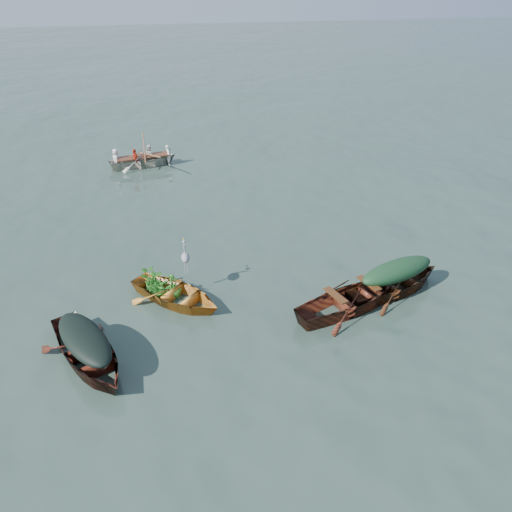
{
  "coord_description": "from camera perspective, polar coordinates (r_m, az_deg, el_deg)",
  "views": [
    {
      "loc": [
        -1.98,
        -10.09,
        7.69
      ],
      "look_at": [
        0.34,
        1.87,
        0.5
      ],
      "focal_mm": 35.0,
      "sensor_mm": 36.0,
      "label": 1
    }
  ],
  "objects": [
    {
      "name": "rowed_boat",
      "position": [
        22.61,
        -12.69,
        9.92
      ],
      "size": [
        4.17,
        1.96,
        0.94
      ],
      "primitive_type": "imported",
      "rotation": [
        0.0,
        0.0,
        1.76
      ],
      "color": "beige",
      "rests_on": "ground"
    },
    {
      "name": "dark_tarp_cover",
      "position": [
        11.5,
        -19.04,
        -8.85
      ],
      "size": [
        1.73,
        2.33,
        0.4
      ],
      "primitive_type": "ellipsoid",
      "rotation": [
        0.0,
        0.0,
        0.48
      ],
      "color": "black",
      "rests_on": "dark_covered_boat"
    },
    {
      "name": "open_wooden_boat",
      "position": [
        13.1,
        10.71,
        -6.02
      ],
      "size": [
        4.61,
        2.74,
        1.03
      ],
      "primitive_type": "imported",
      "rotation": [
        0.0,
        0.0,
        1.9
      ],
      "color": "#5F2C17",
      "rests_on": "ground"
    },
    {
      "name": "thwart_benches",
      "position": [
        12.79,
        10.93,
        -4.09
      ],
      "size": [
        2.35,
        1.5,
        0.04
      ],
      "primitive_type": null,
      "rotation": [
        0.0,
        0.0,
        1.9
      ],
      "color": "#43240F",
      "rests_on": "open_wooden_boat"
    },
    {
      "name": "green_tarp_boat",
      "position": [
        13.98,
        15.43,
        -4.09
      ],
      "size": [
        4.39,
        2.6,
        0.97
      ],
      "primitive_type": "imported",
      "rotation": [
        0.0,
        0.0,
        1.9
      ],
      "color": "#572B14",
      "rests_on": "ground"
    },
    {
      "name": "rowers",
      "position": [
        22.34,
        -12.94,
        11.96
      ],
      "size": [
        2.97,
        1.61,
        0.76
      ],
      "primitive_type": "imported",
      "rotation": [
        0.0,
        0.0,
        1.76
      ],
      "color": "silver",
      "rests_on": "rowed_boat"
    },
    {
      "name": "oars",
      "position": [
        22.45,
        -12.84,
        11.11
      ],
      "size": [
        1.09,
        2.67,
        0.06
      ],
      "primitive_type": null,
      "rotation": [
        0.0,
        0.0,
        1.76
      ],
      "color": "brown",
      "rests_on": "rowed_boat"
    },
    {
      "name": "green_tarp_cover",
      "position": [
        13.58,
        15.86,
        -1.5
      ],
      "size": [
        2.42,
        1.43,
        0.52
      ],
      "primitive_type": "ellipsoid",
      "rotation": [
        0.0,
        0.0,
        1.9
      ],
      "color": "#163718",
      "rests_on": "green_tarp_boat"
    },
    {
      "name": "yellow_dinghy",
      "position": [
        13.3,
        -9.08,
        -5.23
      ],
      "size": [
        3.41,
        3.33,
        0.91
      ],
      "primitive_type": "imported",
      "rotation": [
        0.0,
        0.0,
        0.81
      ],
      "color": "orange",
      "rests_on": "ground"
    },
    {
      "name": "heron",
      "position": [
        13.16,
        -8.02,
        -0.76
      ],
      "size": [
        0.48,
        0.48,
        0.92
      ],
      "primitive_type": null,
      "rotation": [
        0.0,
        0.0,
        0.81
      ],
      "color": "#95989D",
      "rests_on": "yellow_dinghy"
    },
    {
      "name": "ground",
      "position": [
        12.84,
        0.11,
        -6.25
      ],
      "size": [
        140.0,
        140.0,
        0.0
      ],
      "primitive_type": "plane",
      "color": "#31453B",
      "rests_on": "ground"
    },
    {
      "name": "dinghy_weeds",
      "position": [
        13.22,
        -11.08,
        -1.74
      ],
      "size": [
        1.13,
        1.13,
        0.6
      ],
      "primitive_type": "imported",
      "rotation": [
        0.0,
        0.0,
        0.81
      ],
      "color": "#256219",
      "rests_on": "yellow_dinghy"
    },
    {
      "name": "dark_covered_boat",
      "position": [
        11.94,
        -18.46,
        -11.49
      ],
      "size": [
        3.15,
        4.23,
        1.02
      ],
      "primitive_type": "imported",
      "rotation": [
        0.0,
        0.0,
        0.48
      ],
      "color": "#451710",
      "rests_on": "ground"
    }
  ]
}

